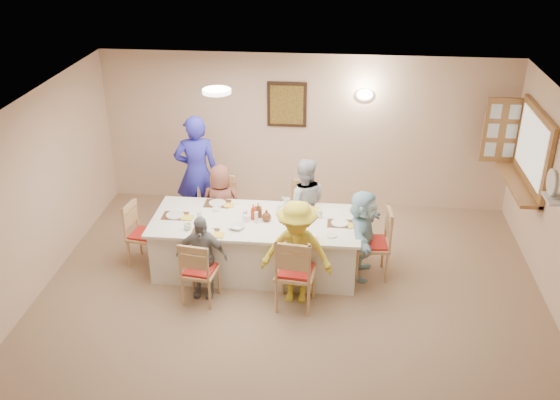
# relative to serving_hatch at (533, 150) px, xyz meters

# --- Properties ---
(ground) EXTENTS (7.00, 7.00, 0.00)m
(ground) POSITION_rel_serving_hatch_xyz_m (-3.21, -2.40, -1.50)
(ground) COLOR tan
(room_walls) EXTENTS (7.00, 7.00, 7.00)m
(room_walls) POSITION_rel_serving_hatch_xyz_m (-3.21, -2.40, 0.01)
(room_walls) COLOR beige
(room_walls) RESTS_ON ground
(wall_picture) EXTENTS (0.62, 0.05, 0.72)m
(wall_picture) POSITION_rel_serving_hatch_xyz_m (-3.51, 1.06, 0.20)
(wall_picture) COLOR #382013
(wall_picture) RESTS_ON room_walls
(wall_sconce) EXTENTS (0.26, 0.09, 0.18)m
(wall_sconce) POSITION_rel_serving_hatch_xyz_m (-2.31, 1.04, 0.40)
(wall_sconce) COLOR white
(wall_sconce) RESTS_ON room_walls
(ceiling_light) EXTENTS (0.36, 0.36, 0.05)m
(ceiling_light) POSITION_rel_serving_hatch_xyz_m (-4.21, -0.90, 0.97)
(ceiling_light) COLOR white
(ceiling_light) RESTS_ON room_walls
(serving_hatch) EXTENTS (0.06, 1.50, 1.15)m
(serving_hatch) POSITION_rel_serving_hatch_xyz_m (0.00, 0.00, 0.00)
(serving_hatch) COLOR #9B6B38
(serving_hatch) RESTS_ON room_walls
(hatch_sill) EXTENTS (0.30, 1.50, 0.05)m
(hatch_sill) POSITION_rel_serving_hatch_xyz_m (-0.12, 0.00, -0.53)
(hatch_sill) COLOR #9B6B38
(hatch_sill) RESTS_ON room_walls
(shutter_door) EXTENTS (0.55, 0.04, 1.00)m
(shutter_door) POSITION_rel_serving_hatch_xyz_m (-0.26, 0.76, 0.00)
(shutter_door) COLOR #9B6B38
(shutter_door) RESTS_ON room_walls
(fan_shelf) EXTENTS (0.22, 0.36, 0.03)m
(fan_shelf) POSITION_rel_serving_hatch_xyz_m (-0.08, -1.35, -0.10)
(fan_shelf) COLOR white
(fan_shelf) RESTS_ON room_walls
(desk_fan) EXTENTS (0.30, 0.30, 0.28)m
(desk_fan) POSITION_rel_serving_hatch_xyz_m (-0.11, -1.35, 0.05)
(desk_fan) COLOR #A5A5A8
(desk_fan) RESTS_ON fan_shelf
(dining_table) EXTENTS (2.78, 1.18, 0.76)m
(dining_table) POSITION_rel_serving_hatch_xyz_m (-3.73, -1.04, -1.12)
(dining_table) COLOR white
(dining_table) RESTS_ON ground
(chair_back_left) EXTENTS (0.47, 0.47, 0.94)m
(chair_back_left) POSITION_rel_serving_hatch_xyz_m (-4.33, -0.24, -1.03)
(chair_back_left) COLOR tan
(chair_back_left) RESTS_ON ground
(chair_back_right) EXTENTS (0.46, 0.46, 0.93)m
(chair_back_right) POSITION_rel_serving_hatch_xyz_m (-3.13, -0.24, -1.03)
(chair_back_right) COLOR tan
(chair_back_right) RESTS_ON ground
(chair_front_left) EXTENTS (0.48, 0.48, 0.89)m
(chair_front_left) POSITION_rel_serving_hatch_xyz_m (-4.33, -1.84, -1.05)
(chair_front_left) COLOR tan
(chair_front_left) RESTS_ON ground
(chair_front_right) EXTENTS (0.53, 0.53, 1.01)m
(chair_front_right) POSITION_rel_serving_hatch_xyz_m (-3.13, -1.84, -0.99)
(chair_front_right) COLOR tan
(chair_front_right) RESTS_ON ground
(chair_left_end) EXTENTS (0.50, 0.50, 0.91)m
(chair_left_end) POSITION_rel_serving_hatch_xyz_m (-5.28, -1.04, -1.05)
(chair_left_end) COLOR tan
(chair_left_end) RESTS_ON ground
(chair_right_end) EXTENTS (0.51, 0.51, 0.99)m
(chair_right_end) POSITION_rel_serving_hatch_xyz_m (-2.18, -1.04, -1.01)
(chair_right_end) COLOR tan
(chair_right_end) RESTS_ON ground
(diner_back_left) EXTENTS (0.63, 0.44, 1.23)m
(diner_back_left) POSITION_rel_serving_hatch_xyz_m (-4.33, -0.36, -0.89)
(diner_back_left) COLOR brown
(diner_back_left) RESTS_ON ground
(diner_back_right) EXTENTS (0.76, 0.63, 1.38)m
(diner_back_right) POSITION_rel_serving_hatch_xyz_m (-3.13, -0.36, -0.81)
(diner_back_right) COLOR #B3B3BB
(diner_back_right) RESTS_ON ground
(diner_front_left) EXTENTS (0.68, 0.32, 1.13)m
(diner_front_left) POSITION_rel_serving_hatch_xyz_m (-4.33, -1.72, -0.94)
(diner_front_left) COLOR gray
(diner_front_left) RESTS_ON ground
(diner_front_right) EXTENTS (0.96, 0.63, 1.39)m
(diner_front_right) POSITION_rel_serving_hatch_xyz_m (-3.13, -1.72, -0.81)
(diner_front_right) COLOR gold
(diner_front_right) RESTS_ON ground
(diner_right_end) EXTENTS (1.26, 0.71, 1.25)m
(diner_right_end) POSITION_rel_serving_hatch_xyz_m (-2.31, -1.04, -0.88)
(diner_right_end) COLOR #B4E6F3
(diner_right_end) RESTS_ON ground
(caregiver) EXTENTS (0.85, 0.72, 1.80)m
(caregiver) POSITION_rel_serving_hatch_xyz_m (-4.78, 0.11, -0.60)
(caregiver) COLOR #2D2EBE
(caregiver) RESTS_ON ground
(placemat_fl) EXTENTS (0.35, 0.26, 0.01)m
(placemat_fl) POSITION_rel_serving_hatch_xyz_m (-4.33, -1.46, -0.74)
(placemat_fl) COLOR #472B19
(placemat_fl) RESTS_ON dining_table
(plate_fl) EXTENTS (0.24, 0.24, 0.02)m
(plate_fl) POSITION_rel_serving_hatch_xyz_m (-4.33, -1.46, -0.73)
(plate_fl) COLOR white
(plate_fl) RESTS_ON dining_table
(napkin_fl) EXTENTS (0.15, 0.15, 0.01)m
(napkin_fl) POSITION_rel_serving_hatch_xyz_m (-4.15, -1.51, -0.73)
(napkin_fl) COLOR yellow
(napkin_fl) RESTS_ON dining_table
(placemat_fr) EXTENTS (0.34, 0.25, 0.01)m
(placemat_fr) POSITION_rel_serving_hatch_xyz_m (-3.13, -1.46, -0.74)
(placemat_fr) COLOR #472B19
(placemat_fr) RESTS_ON dining_table
(plate_fr) EXTENTS (0.26, 0.26, 0.02)m
(plate_fr) POSITION_rel_serving_hatch_xyz_m (-3.13, -1.46, -0.73)
(plate_fr) COLOR white
(plate_fr) RESTS_ON dining_table
(napkin_fr) EXTENTS (0.14, 0.14, 0.01)m
(napkin_fr) POSITION_rel_serving_hatch_xyz_m (-2.95, -1.51, -0.73)
(napkin_fr) COLOR yellow
(napkin_fr) RESTS_ON dining_table
(placemat_bl) EXTENTS (0.36, 0.27, 0.01)m
(placemat_bl) POSITION_rel_serving_hatch_xyz_m (-4.33, -0.62, -0.74)
(placemat_bl) COLOR #472B19
(placemat_bl) RESTS_ON dining_table
(plate_bl) EXTENTS (0.24, 0.24, 0.01)m
(plate_bl) POSITION_rel_serving_hatch_xyz_m (-4.33, -0.62, -0.73)
(plate_bl) COLOR white
(plate_bl) RESTS_ON dining_table
(napkin_bl) EXTENTS (0.14, 0.14, 0.01)m
(napkin_bl) POSITION_rel_serving_hatch_xyz_m (-4.15, -0.67, -0.73)
(napkin_bl) COLOR yellow
(napkin_bl) RESTS_ON dining_table
(placemat_br) EXTENTS (0.33, 0.24, 0.01)m
(placemat_br) POSITION_rel_serving_hatch_xyz_m (-3.13, -0.62, -0.74)
(placemat_br) COLOR #472B19
(placemat_br) RESTS_ON dining_table
(plate_br) EXTENTS (0.24, 0.24, 0.01)m
(plate_br) POSITION_rel_serving_hatch_xyz_m (-3.13, -0.62, -0.73)
(plate_br) COLOR white
(plate_br) RESTS_ON dining_table
(napkin_br) EXTENTS (0.14, 0.14, 0.01)m
(napkin_br) POSITION_rel_serving_hatch_xyz_m (-2.95, -0.67, -0.73)
(napkin_br) COLOR yellow
(napkin_br) RESTS_ON dining_table
(placemat_le) EXTENTS (0.34, 0.25, 0.01)m
(placemat_le) POSITION_rel_serving_hatch_xyz_m (-4.83, -1.04, -0.74)
(placemat_le) COLOR #472B19
(placemat_le) RESTS_ON dining_table
(plate_le) EXTENTS (0.24, 0.24, 0.02)m
(plate_le) POSITION_rel_serving_hatch_xyz_m (-4.83, -1.04, -0.73)
(plate_le) COLOR white
(plate_le) RESTS_ON dining_table
(napkin_le) EXTENTS (0.15, 0.15, 0.01)m
(napkin_le) POSITION_rel_serving_hatch_xyz_m (-4.65, -1.09, -0.73)
(napkin_le) COLOR yellow
(napkin_le) RESTS_ON dining_table
(placemat_re) EXTENTS (0.33, 0.25, 0.01)m
(placemat_re) POSITION_rel_serving_hatch_xyz_m (-2.61, -1.04, -0.74)
(placemat_re) COLOR #472B19
(placemat_re) RESTS_ON dining_table
(plate_re) EXTENTS (0.23, 0.23, 0.01)m
(plate_re) POSITION_rel_serving_hatch_xyz_m (-2.61, -1.04, -0.73)
(plate_re) COLOR white
(plate_re) RESTS_ON dining_table
(napkin_re) EXTENTS (0.14, 0.14, 0.01)m
(napkin_re) POSITION_rel_serving_hatch_xyz_m (-2.43, -1.09, -0.73)
(napkin_re) COLOR yellow
(napkin_re) RESTS_ON dining_table
(teacup_a) EXTENTS (0.12, 0.12, 0.08)m
(teacup_a) POSITION_rel_serving_hatch_xyz_m (-4.57, -1.39, -0.70)
(teacup_a) COLOR white
(teacup_a) RESTS_ON dining_table
(teacup_b) EXTENTS (0.11, 0.11, 0.09)m
(teacup_b) POSITION_rel_serving_hatch_xyz_m (-3.36, -0.53, -0.70)
(teacup_b) COLOR white
(teacup_b) RESTS_ON dining_table
(bowl_a) EXTENTS (0.31, 0.31, 0.05)m
(bowl_a) POSITION_rel_serving_hatch_xyz_m (-3.95, -1.30, -0.72)
(bowl_a) COLOR white
(bowl_a) RESTS_ON dining_table
(bowl_b) EXTENTS (0.30, 0.30, 0.06)m
(bowl_b) POSITION_rel_serving_hatch_xyz_m (-3.37, -0.79, -0.71)
(bowl_b) COLOR white
(bowl_b) RESTS_ON dining_table
(condiment_ketchup) EXTENTS (0.13, 0.13, 0.22)m
(condiment_ketchup) POSITION_rel_serving_hatch_xyz_m (-3.76, -1.03, -0.63)
(condiment_ketchup) COLOR red
(condiment_ketchup) RESTS_ON dining_table
(condiment_brown) EXTENTS (0.13, 0.13, 0.20)m
(condiment_brown) POSITION_rel_serving_hatch_xyz_m (-3.71, -0.95, -0.64)
(condiment_brown) COLOR #5C3018
(condiment_brown) RESTS_ON dining_table
(condiment_malt) EXTENTS (0.15, 0.15, 0.16)m
(condiment_malt) POSITION_rel_serving_hatch_xyz_m (-3.58, -1.05, -0.66)
(condiment_malt) COLOR #5C3018
(condiment_malt) RESTS_ON dining_table
(drinking_glass) EXTENTS (0.07, 0.07, 0.10)m
(drinking_glass) POSITION_rel_serving_hatch_xyz_m (-3.88, -0.99, -0.68)
(drinking_glass) COLOR silver
(drinking_glass) RESTS_ON dining_table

